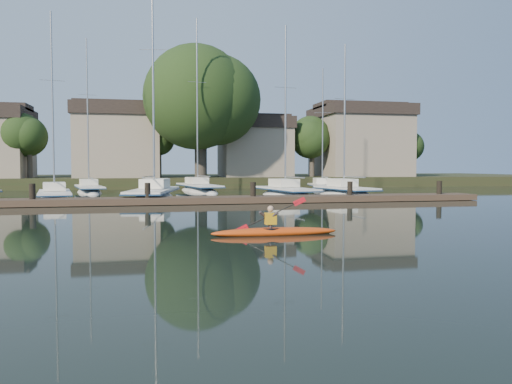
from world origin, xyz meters
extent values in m
plane|color=black|center=(0.00, 0.00, 0.00)|extent=(160.00, 160.00, 0.00)
ellipsoid|color=#D94510|center=(0.95, 0.53, 0.09)|extent=(4.00, 0.55, 0.30)
cylinder|color=black|center=(0.82, 0.53, 0.19)|extent=(0.60, 0.60, 0.08)
imported|color=#2F2A2E|center=(0.82, 0.53, 0.50)|extent=(0.21, 0.32, 0.87)
cube|color=gold|center=(0.82, 0.53, 0.51)|extent=(0.34, 0.25, 0.36)
sphere|color=tan|center=(0.82, 0.53, 0.82)|extent=(0.20, 0.20, 0.20)
cube|color=#4C3B2B|center=(0.00, 14.00, 0.20)|extent=(34.00, 2.00, 0.35)
cylinder|color=black|center=(-9.00, 14.00, 0.30)|extent=(0.32, 0.32, 1.80)
cylinder|color=black|center=(-3.00, 14.00, 0.30)|extent=(0.32, 0.32, 1.80)
cylinder|color=black|center=(3.00, 14.00, 0.30)|extent=(0.32, 0.32, 1.80)
cylinder|color=black|center=(9.00, 14.00, 0.30)|extent=(0.32, 0.32, 1.80)
cylinder|color=black|center=(15.00, 14.00, 0.30)|extent=(0.32, 0.32, 1.80)
ellipsoid|color=white|center=(-8.69, 18.45, -0.32)|extent=(3.32, 8.07, 1.76)
cube|color=white|center=(-8.69, 18.45, 0.51)|extent=(2.98, 6.67, 0.13)
cube|color=navy|center=(-8.69, 18.45, 0.43)|extent=(3.08, 6.83, 0.07)
cube|color=silver|center=(-8.78, 18.91, 0.85)|extent=(1.67, 2.40, 0.51)
cylinder|color=#9EA0A5|center=(-8.74, 18.68, 6.10)|extent=(0.11, 0.11, 11.08)
cylinder|color=#9EA0A5|center=(-8.48, 17.29, 1.25)|extent=(0.61, 2.95, 0.07)
cylinder|color=#9EA0A5|center=(-8.74, 18.68, 7.43)|extent=(1.46, 0.29, 0.03)
ellipsoid|color=white|center=(-2.67, 18.02, -0.38)|extent=(4.06, 10.14, 2.09)
cube|color=white|center=(-2.67, 18.02, 0.60)|extent=(3.63, 8.37, 0.15)
cube|color=navy|center=(-2.67, 18.02, 0.52)|extent=(3.75, 8.58, 0.09)
cube|color=silver|center=(-2.56, 18.61, 1.01)|extent=(2.01, 3.00, 0.60)
cylinder|color=#9EA0A5|center=(-2.61, 18.31, 7.80)|extent=(0.13, 0.13, 14.28)
cylinder|color=#9EA0A5|center=(-2.93, 16.56, 1.48)|extent=(0.77, 3.71, 0.09)
cylinder|color=#9EA0A5|center=(-2.61, 18.31, 9.51)|extent=(1.73, 0.35, 0.03)
ellipsoid|color=white|center=(6.47, 19.25, -0.36)|extent=(3.41, 8.42, 1.94)
cube|color=white|center=(6.47, 19.25, 0.56)|extent=(3.08, 6.95, 0.14)
cube|color=navy|center=(6.47, 19.25, 0.48)|extent=(3.18, 7.13, 0.08)
cube|color=silver|center=(6.39, 19.73, 0.94)|extent=(1.78, 2.49, 0.56)
cylinder|color=#9EA0A5|center=(6.43, 19.49, 6.24)|extent=(0.12, 0.12, 11.26)
cylinder|color=#9EA0A5|center=(6.66, 18.03, 1.38)|extent=(0.57, 3.09, 0.08)
cylinder|color=#9EA0A5|center=(6.43, 19.49, 7.59)|extent=(1.62, 0.29, 0.03)
ellipsoid|color=white|center=(10.85, 19.28, -0.36)|extent=(3.38, 7.39, 1.93)
cube|color=white|center=(10.85, 19.28, 0.56)|extent=(3.05, 6.11, 0.14)
cube|color=navy|center=(10.85, 19.28, 0.48)|extent=(3.15, 6.27, 0.08)
cube|color=silver|center=(10.78, 19.70, 0.94)|extent=(1.76, 2.22, 0.56)
cylinder|color=#9EA0A5|center=(10.81, 19.49, 5.70)|extent=(0.12, 0.12, 10.18)
cylinder|color=#9EA0A5|center=(11.04, 18.23, 1.37)|extent=(0.56, 2.68, 0.08)
cylinder|color=#9EA0A5|center=(10.81, 19.49, 6.92)|extent=(1.61, 0.32, 0.03)
ellipsoid|color=white|center=(-7.68, 27.39, -0.32)|extent=(3.51, 8.33, 1.71)
cube|color=white|center=(-7.68, 27.39, 0.50)|extent=(3.13, 6.89, 0.13)
cube|color=navy|center=(-7.68, 27.39, 0.42)|extent=(3.23, 7.06, 0.07)
cube|color=silver|center=(-7.78, 27.87, 0.83)|extent=(1.70, 2.48, 0.50)
cylinder|color=#9EA0A5|center=(-7.73, 27.63, 6.40)|extent=(0.11, 0.11, 11.73)
cylinder|color=#9EA0A5|center=(-7.43, 26.20, 1.22)|extent=(0.70, 3.03, 0.07)
cylinder|color=#9EA0A5|center=(-7.73, 27.63, 7.81)|extent=(1.42, 0.32, 0.03)
ellipsoid|color=white|center=(1.08, 27.50, -0.34)|extent=(3.75, 10.07, 1.87)
cube|color=white|center=(1.08, 27.50, 0.54)|extent=(3.35, 8.30, 0.14)
cube|color=navy|center=(1.08, 27.50, 0.46)|extent=(3.46, 8.51, 0.08)
cube|color=silver|center=(0.98, 28.08, 0.91)|extent=(1.84, 2.96, 0.54)
cylinder|color=#9EA0A5|center=(1.03, 27.79, 7.49)|extent=(0.12, 0.12, 13.80)
cylinder|color=#9EA0A5|center=(1.34, 26.04, 1.33)|extent=(0.73, 3.70, 0.08)
cylinder|color=#9EA0A5|center=(1.03, 27.79, 9.15)|extent=(1.56, 0.30, 0.03)
ellipsoid|color=white|center=(11.71, 26.59, -0.32)|extent=(3.10, 7.47, 1.72)
cube|color=white|center=(11.71, 26.59, 0.50)|extent=(2.79, 6.17, 0.13)
cube|color=navy|center=(11.71, 26.59, 0.43)|extent=(2.89, 6.32, 0.07)
cube|color=silver|center=(11.78, 27.02, 0.83)|extent=(1.59, 2.22, 0.50)
cylinder|color=#9EA0A5|center=(11.74, 26.81, 5.53)|extent=(0.11, 0.11, 9.97)
cylinder|color=#9EA0A5|center=(11.52, 25.52, 1.22)|extent=(0.54, 2.73, 0.07)
cylinder|color=#9EA0A5|center=(11.74, 26.81, 6.73)|extent=(1.43, 0.27, 0.03)
cube|color=#233118|center=(0.00, 44.00, 0.50)|extent=(90.00, 24.00, 1.00)
cube|color=gray|center=(-6.00, 38.00, 4.00)|extent=(8.00, 8.00, 6.00)
cube|color=#332924|center=(-6.00, 38.00, 7.60)|extent=(8.40, 8.40, 1.20)
cube|color=gray|center=(8.00, 38.00, 3.50)|extent=(7.00, 7.00, 5.00)
cube|color=#332924|center=(8.00, 38.00, 6.60)|extent=(7.35, 7.35, 1.20)
cube|color=gray|center=(20.00, 38.00, 4.25)|extent=(9.00, 9.00, 6.50)
cube|color=#332924|center=(20.00, 38.00, 8.10)|extent=(9.45, 9.45, 1.20)
cylinder|color=#4B453C|center=(2.00, 35.00, 3.50)|extent=(1.20, 1.20, 5.00)
sphere|color=#1D3013|center=(2.00, 35.00, 8.50)|extent=(8.50, 8.50, 8.50)
cylinder|color=#4B453C|center=(-14.00, 36.00, 2.50)|extent=(0.48, 0.48, 3.00)
sphere|color=#1D3013|center=(-14.00, 36.00, 5.00)|extent=(3.40, 3.40, 3.40)
cylinder|color=#4B453C|center=(-2.00, 35.50, 2.40)|extent=(0.38, 0.38, 2.80)
sphere|color=#1D3013|center=(-2.00, 35.50, 4.60)|extent=(2.72, 2.72, 2.72)
cylinder|color=#4B453C|center=(14.00, 36.50, 2.60)|extent=(0.50, 0.50, 3.20)
sphere|color=#1D3013|center=(14.00, 36.50, 5.25)|extent=(3.57, 3.57, 3.57)
cylinder|color=#4B453C|center=(24.00, 35.00, 2.30)|extent=(0.41, 0.41, 2.60)
sphere|color=#1D3013|center=(24.00, 35.00, 4.45)|extent=(2.89, 2.89, 2.89)
camera|label=1|loc=(-2.76, -14.37, 2.14)|focal=35.00mm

